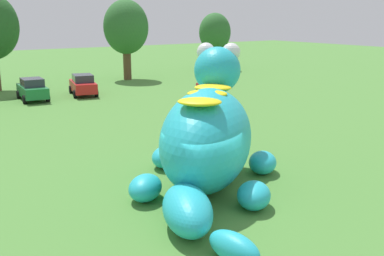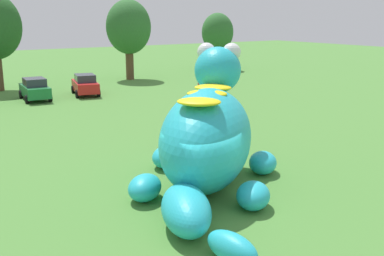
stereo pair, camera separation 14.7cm
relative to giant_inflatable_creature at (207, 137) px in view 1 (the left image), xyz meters
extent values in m
plane|color=#4C8438|center=(-1.14, -1.48, -1.92)|extent=(160.00, 160.00, 0.00)
ellipsoid|color=#23B2C6|center=(0.00, 0.02, -0.06)|extent=(7.01, 7.05, 3.73)
ellipsoid|color=#23B2C6|center=(1.97, 2.03, 2.20)|extent=(2.92, 2.92, 1.97)
sphere|color=white|center=(1.79, 2.62, 2.94)|extent=(0.79, 0.79, 0.79)
sphere|color=white|center=(2.56, 1.86, 2.94)|extent=(0.79, 0.79, 0.79)
ellipsoid|color=yellow|center=(1.04, 1.09, 1.66)|extent=(1.90, 1.90, 0.25)
ellipsoid|color=yellow|center=(0.00, 0.02, 1.66)|extent=(1.90, 1.90, 0.25)
ellipsoid|color=yellow|center=(-1.16, -1.16, 1.66)|extent=(1.90, 1.90, 0.25)
ellipsoid|color=#23B2C6|center=(-0.20, 2.77, -1.47)|extent=(1.93, 1.94, 0.91)
ellipsoid|color=#23B2C6|center=(2.75, -0.13, -1.47)|extent=(1.93, 1.94, 0.91)
ellipsoid|color=#23B2C6|center=(-2.64, 0.06, -1.47)|extent=(1.93, 1.94, 0.91)
ellipsoid|color=#23B2C6|center=(0.08, -2.62, -1.47)|extent=(1.93, 1.94, 0.91)
ellipsoid|color=#23B2C6|center=(-2.67, -2.70, -1.27)|extent=(2.59, 3.33, 1.31)
ellipsoid|color=#23B2C6|center=(-2.67, -4.95, -1.52)|extent=(1.00, 1.79, 0.80)
cube|color=#1E7238|center=(-0.54, 22.44, -1.20)|extent=(1.99, 4.21, 0.80)
cube|color=#2D333D|center=(-0.55, 22.29, -0.50)|extent=(1.63, 2.07, 0.60)
cylinder|color=black|center=(-1.30, 23.77, -1.60)|extent=(0.28, 0.66, 0.64)
cylinder|color=black|center=(0.40, 23.64, -1.60)|extent=(0.28, 0.66, 0.64)
cylinder|color=black|center=(-1.48, 21.23, -1.60)|extent=(0.28, 0.66, 0.64)
cylinder|color=black|center=(0.22, 21.11, -1.60)|extent=(0.28, 0.66, 0.64)
cube|color=red|center=(3.58, 22.55, -1.20)|extent=(2.51, 4.36, 0.80)
cube|color=#2D333D|center=(3.55, 22.40, -0.50)|extent=(1.87, 2.23, 0.60)
cylinder|color=black|center=(3.01, 23.96, -1.60)|extent=(0.37, 0.68, 0.64)
cylinder|color=black|center=(4.68, 23.61, -1.60)|extent=(0.37, 0.68, 0.64)
cylinder|color=black|center=(2.49, 21.48, -1.60)|extent=(0.37, 0.68, 0.64)
cylinder|color=black|center=(4.15, 21.13, -1.60)|extent=(0.37, 0.68, 0.64)
cylinder|color=brown|center=(10.88, 29.17, -0.51)|extent=(0.81, 0.81, 2.82)
ellipsoid|color=#2D662D|center=(10.88, 29.17, 3.39)|extent=(4.52, 4.52, 5.42)
cylinder|color=brown|center=(23.74, 31.45, -0.73)|extent=(0.68, 0.68, 2.38)
ellipsoid|color=#2D662D|center=(23.74, 31.45, 2.56)|extent=(3.81, 3.81, 4.58)
cylinder|color=#726656|center=(8.48, 11.44, -1.48)|extent=(0.26, 0.26, 0.88)
cube|color=gold|center=(8.48, 11.44, -0.74)|extent=(0.38, 0.22, 0.60)
sphere|color=brown|center=(8.48, 11.44, -0.32)|extent=(0.22, 0.22, 0.22)
cylinder|color=black|center=(3.79, 7.65, -1.48)|extent=(0.26, 0.26, 0.88)
cube|color=#2D4CA5|center=(3.79, 7.65, -0.74)|extent=(0.38, 0.22, 0.60)
sphere|color=tan|center=(3.79, 7.65, -0.32)|extent=(0.22, 0.22, 0.22)
cylinder|color=black|center=(9.64, 14.48, -1.48)|extent=(0.26, 0.26, 0.88)
cube|color=red|center=(9.64, 14.48, -0.74)|extent=(0.38, 0.22, 0.60)
sphere|color=beige|center=(9.64, 14.48, -0.32)|extent=(0.22, 0.22, 0.22)
camera|label=1|loc=(-9.67, -13.38, 4.42)|focal=42.48mm
camera|label=2|loc=(-9.54, -13.46, 4.42)|focal=42.48mm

